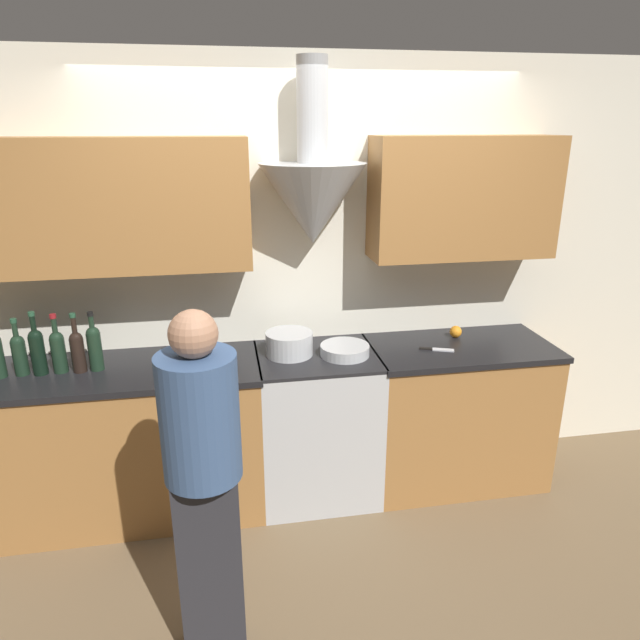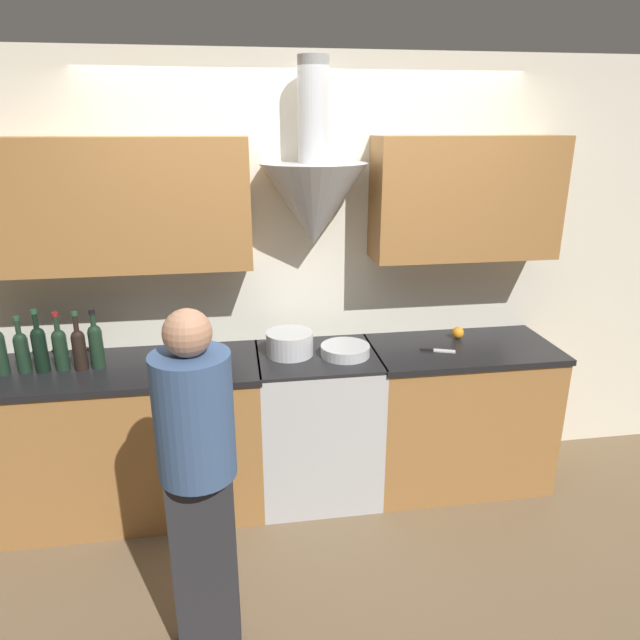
{
  "view_description": "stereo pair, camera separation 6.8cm",
  "coord_description": "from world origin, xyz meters",
  "views": [
    {
      "loc": [
        -0.53,
        -2.7,
        2.22
      ],
      "look_at": [
        0.0,
        0.25,
        1.18
      ],
      "focal_mm": 32.0,
      "sensor_mm": 36.0,
      "label": 1
    },
    {
      "loc": [
        -0.46,
        -2.71,
        2.22
      ],
      "look_at": [
        0.0,
        0.25,
        1.18
      ],
      "focal_mm": 32.0,
      "sensor_mm": 36.0,
      "label": 2
    }
  ],
  "objects": [
    {
      "name": "wine_bottle_5",
      "position": [
        -1.32,
        0.35,
        1.06
      ],
      "size": [
        0.07,
        0.07,
        0.33
      ],
      "color": "black",
      "rests_on": "counter_left"
    },
    {
      "name": "mixing_bowl",
      "position": [
        0.16,
        0.32,
        0.96
      ],
      "size": [
        0.29,
        0.29,
        0.06
      ],
      "color": "#B7BABC",
      "rests_on": "stove_range"
    },
    {
      "name": "wine_bottle_2",
      "position": [
        -1.62,
        0.36,
        1.06
      ],
      "size": [
        0.07,
        0.07,
        0.32
      ],
      "color": "black",
      "rests_on": "counter_left"
    },
    {
      "name": "stove_range",
      "position": [
        0.0,
        0.35,
        0.47
      ],
      "size": [
        0.71,
        0.6,
        0.93
      ],
      "color": "#B7BABC",
      "rests_on": "ground_plane"
    },
    {
      "name": "wine_bottle_4",
      "position": [
        -1.42,
        0.36,
        1.06
      ],
      "size": [
        0.08,
        0.08,
        0.33
      ],
      "color": "black",
      "rests_on": "counter_left"
    },
    {
      "name": "person_foreground_left",
      "position": [
        -0.64,
        -0.7,
        0.88
      ],
      "size": [
        0.31,
        0.31,
        1.58
      ],
      "color": "#28282D",
      "rests_on": "ground_plane"
    },
    {
      "name": "ground_plane",
      "position": [
        0.0,
        0.0,
        0.0
      ],
      "size": [
        12.0,
        12.0,
        0.0
      ],
      "primitive_type": "plane",
      "color": "brown"
    },
    {
      "name": "counter_left",
      "position": [
        -1.13,
        0.35,
        0.47
      ],
      "size": [
        1.57,
        0.62,
        0.93
      ],
      "color": "#9E6B38",
      "rests_on": "ground_plane"
    },
    {
      "name": "stock_pot",
      "position": [
        -0.16,
        0.39,
        1.0
      ],
      "size": [
        0.28,
        0.28,
        0.14
      ],
      "color": "#B7BABC",
      "rests_on": "stove_range"
    },
    {
      "name": "counter_right",
      "position": [
        0.9,
        0.35,
        0.47
      ],
      "size": [
        1.12,
        0.62,
        0.93
      ],
      "color": "#9E6B38",
      "rests_on": "ground_plane"
    },
    {
      "name": "wine_bottle_6",
      "position": [
        -1.23,
        0.36,
        1.07
      ],
      "size": [
        0.08,
        0.08,
        0.33
      ],
      "color": "black",
      "rests_on": "counter_left"
    },
    {
      "name": "orange_fruit",
      "position": [
        0.91,
        0.48,
        0.97
      ],
      "size": [
        0.08,
        0.08,
        0.08
      ],
      "color": "orange",
      "rests_on": "counter_right"
    },
    {
      "name": "chefs_knife",
      "position": [
        0.72,
        0.3,
        0.93
      ],
      "size": [
        0.2,
        0.1,
        0.01
      ],
      "rotation": [
        0.0,
        0.0,
        -0.36
      ],
      "color": "silver",
      "rests_on": "counter_right"
    },
    {
      "name": "wine_bottle_3",
      "position": [
        -1.52,
        0.35,
        1.07
      ],
      "size": [
        0.08,
        0.08,
        0.35
      ],
      "color": "black",
      "rests_on": "counter_left"
    },
    {
      "name": "wall_back",
      "position": [
        -0.08,
        0.61,
        1.49
      ],
      "size": [
        8.4,
        0.6,
        2.6
      ],
      "color": "silver",
      "rests_on": "ground_plane"
    }
  ]
}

